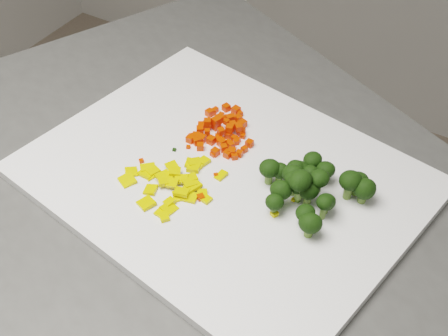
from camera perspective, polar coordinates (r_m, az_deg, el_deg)
The scene contains 133 objects.
cutting_board at distance 0.82m, azimuth -0.00°, elevation -0.83°, with size 0.49×0.38×0.01m, color white.
carrot_pile at distance 0.86m, azimuth -0.15°, elevation 3.93°, with size 0.11×0.11×0.03m, color #EE2402, non-canonical shape.
pepper_pile at distance 0.80m, azimuth -4.58°, elevation -0.88°, with size 0.13×0.13×0.02m, color #DEBA0B, non-canonical shape.
broccoli_pile at distance 0.77m, azimuth 8.26°, elevation -1.25°, with size 0.13×0.13×0.06m, color black, non-canonical shape.
carrot_cube_0 at distance 0.84m, azimuth -0.03°, elevation 1.86°, with size 0.01×0.01×0.01m, color #EE2402.
carrot_cube_1 at distance 0.88m, azimuth 0.47°, elevation 3.75°, with size 0.01×0.01×0.01m, color #EE2402.
carrot_cube_2 at distance 0.87m, azimuth 0.25°, elevation 4.24°, with size 0.01×0.01×0.01m, color #EE2402.
carrot_cube_3 at distance 0.86m, azimuth 0.94°, elevation 2.73°, with size 0.01×0.01×0.01m, color #EE2402.
carrot_cube_4 at distance 0.90m, azimuth 1.45°, elevation 4.98°, with size 0.01×0.01×0.01m, color #EE2402.
carrot_cube_5 at distance 0.87m, azimuth 0.81°, elevation 3.97°, with size 0.01×0.01×0.01m, color #EE2402.
carrot_cube_6 at distance 0.88m, azimuth -1.53°, elevation 3.94°, with size 0.01×0.01×0.01m, color #EE2402.
carrot_cube_7 at distance 0.88m, azimuth -2.08°, elevation 3.87°, with size 0.01×0.01×0.01m, color #EE2402.
carrot_cube_8 at distance 0.87m, azimuth -1.53°, elevation 4.20°, with size 0.01×0.01×0.01m, color #EE2402.
carrot_cube_9 at distance 0.83m, azimuth 0.95°, elevation 1.08°, with size 0.01×0.01×0.01m, color #EE2402.
carrot_cube_10 at distance 0.91m, azimuth 1.10°, elevation 5.30°, with size 0.01×0.01×0.01m, color #EE2402.
carrot_cube_11 at distance 0.87m, azimuth 1.58°, elevation 3.25°, with size 0.01×0.01×0.01m, color #EE2402.
carrot_cube_12 at distance 0.87m, azimuth 1.63°, elevation 3.44°, with size 0.01×0.01×0.01m, color #EE2402.
carrot_cube_13 at distance 0.88m, azimuth -1.47°, elevation 3.97°, with size 0.01×0.01×0.01m, color #EE2402.
carrot_cube_14 at distance 0.86m, azimuth -0.59°, elevation 2.91°, with size 0.01×0.01×0.01m, color #EE2402.
carrot_cube_15 at distance 0.90m, azimuth -0.25°, elevation 4.84°, with size 0.01×0.01×0.01m, color #EE2402.
carrot_cube_16 at distance 0.86m, azimuth 1.21°, elevation 2.56°, with size 0.01×0.01×0.01m, color #EE2402.
carrot_cube_17 at distance 0.86m, azimuth -3.10°, elevation 2.67°, with size 0.01×0.01×0.01m, color #EE2402.
carrot_cube_18 at distance 0.87m, azimuth 1.74°, elevation 2.95°, with size 0.01×0.01×0.01m, color #EE2402.
carrot_cube_19 at distance 0.89m, azimuth -0.63°, elevation 4.38°, with size 0.01×0.01×0.01m, color #EE2402.
carrot_cube_20 at distance 0.86m, azimuth -1.18°, elevation 2.55°, with size 0.01×0.01×0.01m, color #EE2402.
carrot_cube_21 at distance 0.87m, azimuth 0.76°, elevation 4.06°, with size 0.01×0.01×0.01m, color #EE2402.
carrot_cube_22 at distance 0.84m, azimuth 1.86°, elevation 1.72°, with size 0.01×0.01×0.01m, color #EE2402.
carrot_cube_23 at distance 0.91m, azimuth -0.78°, elevation 5.37°, with size 0.01×0.01×0.01m, color #EE2402.
carrot_cube_24 at distance 0.88m, azimuth -0.75°, elevation 3.82°, with size 0.01×0.01×0.01m, color #EE2402.
carrot_cube_25 at distance 0.87m, azimuth 0.35°, elevation 3.05°, with size 0.01×0.01×0.01m, color #EE2402.
carrot_cube_26 at distance 0.89m, azimuth -0.89°, elevation 4.27°, with size 0.01×0.01×0.01m, color #EE2402.
carrot_cube_27 at distance 0.86m, azimuth -0.45°, elevation 2.65°, with size 0.01×0.01×0.01m, color #EE2402.
carrot_cube_28 at distance 0.86m, azimuth 1.11°, elevation 2.39°, with size 0.01×0.01×0.01m, color #EE2402.
carrot_cube_29 at distance 0.90m, azimuth -1.10°, elevation 5.13°, with size 0.01×0.01×0.01m, color #EE2402.
carrot_cube_30 at distance 0.87m, azimuth 1.27°, elevation 3.83°, with size 0.01×0.01×0.01m, color #EE2402.
carrot_cube_31 at distance 0.86m, azimuth -2.39°, elevation 2.55°, with size 0.01×0.01×0.01m, color #EE2402.
carrot_cube_32 at distance 0.86m, azimuth -0.27°, elevation 3.36°, with size 0.01×0.01×0.01m, color #EE2402.
carrot_cube_33 at distance 0.84m, azimuth -0.81°, elevation 1.47°, with size 0.01×0.01×0.01m, color #EE2402.
carrot_cube_34 at distance 0.91m, azimuth 0.20°, elevation 5.54°, with size 0.01×0.01×0.01m, color #EE2402.
carrot_cube_35 at distance 0.86m, azimuth 0.53°, elevation 3.63°, with size 0.01×0.01×0.01m, color #EE2402.
carrot_cube_36 at distance 0.89m, azimuth 0.73°, elevation 4.54°, with size 0.01×0.01×0.01m, color #EE2402.
carrot_cube_37 at distance 0.86m, azimuth 1.38°, elevation 3.70°, with size 0.01×0.01×0.01m, color #EE2402.
carrot_cube_38 at distance 0.86m, azimuth -2.26°, elevation 2.70°, with size 0.01×0.01×0.01m, color #EE2402.
carrot_cube_39 at distance 0.85m, azimuth 0.64°, elevation 2.10°, with size 0.01×0.01×0.01m, color #EE2402.
carrot_cube_40 at distance 0.86m, azimuth -1.54°, elevation 3.32°, with size 0.01×0.01×0.01m, color #EE2402.
carrot_cube_41 at distance 0.84m, azimuth 0.33°, elevation 1.28°, with size 0.01×0.01×0.01m, color #EE2402.
carrot_cube_42 at distance 0.85m, azimuth 2.43°, elevation 2.24°, with size 0.01×0.01×0.01m, color #EE2402.
carrot_cube_43 at distance 0.86m, azimuth -2.05°, elevation 2.70°, with size 0.01×0.01×0.01m, color #EE2402.
carrot_cube_44 at distance 0.85m, azimuth -2.18°, elevation 1.97°, with size 0.01×0.01×0.01m, color #EE2402.
carrot_cube_45 at distance 0.88m, azimuth 1.69°, elevation 4.06°, with size 0.01×0.01×0.01m, color #EE2402.
carrot_cube_46 at distance 0.86m, azimuth -2.52°, elevation 2.49°, with size 0.01×0.01×0.01m, color #EE2402.
carrot_cube_47 at distance 0.87m, azimuth -0.74°, elevation 4.29°, with size 0.01×0.01×0.01m, color #EE2402.
carrot_cube_48 at distance 0.86m, azimuth 0.52°, elevation 3.63°, with size 0.01×0.01×0.01m, color #EE2402.
carrot_cube_49 at distance 0.88m, azimuth 0.51°, elevation 4.57°, with size 0.01×0.01×0.01m, color #EE2402.
carrot_cube_50 at distance 0.89m, azimuth -0.40°, elevation 4.52°, with size 0.01×0.01×0.01m, color #EE2402.
carrot_cube_51 at distance 0.85m, azimuth 2.34°, elevation 2.26°, with size 0.01×0.01×0.01m, color #EE2402.
carrot_cube_52 at distance 0.86m, azimuth -0.26°, elevation 2.56°, with size 0.01×0.01×0.01m, color #EE2402.
carrot_cube_53 at distance 0.84m, azimuth 1.41°, elevation 1.33°, with size 0.01×0.01×0.01m, color #EE2402.
carrot_cube_54 at distance 0.89m, azimuth -1.71°, elevation 4.17°, with size 0.01×0.01×0.01m, color #EE2402.
carrot_cube_55 at distance 0.87m, azimuth -2.21°, elevation 3.50°, with size 0.01×0.01×0.01m, color #EE2402.
carrot_cube_56 at distance 0.84m, azimuth 0.72°, elevation 1.48°, with size 0.01×0.01×0.01m, color #EE2402.
carrot_cube_57 at distance 0.89m, azimuth 0.16°, elevation 4.49°, with size 0.01×0.01×0.01m, color #EE2402.
carrot_cube_58 at distance 0.86m, azimuth -2.57°, elevation 2.92°, with size 0.01×0.01×0.01m, color #EE2402.
carrot_cube_59 at distance 0.89m, azimuth 1.30°, elevation 4.56°, with size 0.01×0.01×0.01m, color #EE2402.
carrot_cube_60 at distance 0.86m, azimuth -2.81°, elevation 2.87°, with size 0.01×0.01×0.01m, color #EE2402.
carrot_cube_61 at distance 0.85m, azimuth -0.22°, elevation 2.34°, with size 0.01×0.01×0.01m, color #EE2402.
carrot_cube_62 at distance 0.90m, azimuth -1.34°, elevation 5.07°, with size 0.01×0.01×0.01m, color #EE2402.
carrot_cube_63 at distance 0.85m, azimuth 0.39°, elevation 2.32°, with size 0.01×0.01×0.01m, color #EE2402.
pepper_chunk_0 at distance 0.78m, azimuth -7.12°, elevation -3.21°, with size 0.02×0.02×0.00m, color #DEBA0B.
pepper_chunk_1 at distance 0.81m, azimuth -0.28°, elevation -0.69°, with size 0.02×0.01×0.00m, color #DEBA0B.
pepper_chunk_2 at distance 0.77m, azimuth -5.75°, elevation -4.11°, with size 0.01×0.01×0.00m, color #DEBA0B.
pepper_chunk_3 at distance 0.78m, azimuth -5.00°, elevation -3.12°, with size 0.01×0.01×0.01m, color #DEBA0B.
pepper_chunk_4 at distance 0.78m, azimuth -1.69°, elevation -2.85°, with size 0.01×0.01×0.00m, color #DEBA0B.
pepper_chunk_5 at distance 0.82m, azimuth -6.46°, elevation -0.33°, with size 0.02×0.01×0.01m, color #DEBA0B.
pepper_chunk_6 at distance 0.80m, azimuth -5.33°, elevation -1.22°, with size 0.02×0.01×0.00m, color #DEBA0B.
pepper_chunk_7 at distance 0.79m, azimuth -4.73°, elevation -1.38°, with size 0.01×0.01×0.00m, color #DEBA0B.
pepper_chunk_8 at distance 0.78m, azimuth -3.16°, elevation -2.69°, with size 0.02×0.02×0.00m, color #DEBA0B.
pepper_chunk_9 at distance 0.81m, azimuth -8.83°, elevation -1.12°, with size 0.02×0.02×0.00m, color #DEBA0B.
pepper_chunk_10 at distance 0.80m, azimuth -3.92°, elevation -1.02°, with size 0.02×0.01×0.00m, color #DEBA0B.
pepper_chunk_11 at distance 0.77m, azimuth -5.05°, elevation -3.70°, with size 0.02×0.02×0.00m, color #DEBA0B.
pepper_chunk_12 at distance 0.82m, azimuth -8.48°, elevation -0.38°, with size 0.02×0.02×0.00m, color #DEBA0B.
pepper_chunk_13 at distance 0.79m, azimuth -2.87°, elevation -1.68°, with size 0.02×0.01×0.00m, color #DEBA0B.
pepper_chunk_14 at distance 0.82m, azimuth -2.77°, elevation 0.06°, with size 0.02×0.02×0.01m, color #DEBA0B.
pepper_chunk_15 at distance 0.82m, azimuth -4.78°, elevation 0.16°, with size 0.02×0.02×0.00m, color #DEBA0B.
pepper_chunk_16 at distance 0.78m, azimuth -3.91°, elevation -2.21°, with size 0.01×0.02×0.00m, color #DEBA0B.
pepper_chunk_17 at distance 0.80m, azimuth -6.73°, elevation -1.97°, with size 0.02×0.02×0.00m, color #DEBA0B.
pepper_chunk_18 at distance 0.76m, azimuth -5.51°, elevation -4.46°, with size 0.01×0.01×0.00m, color #DEBA0B.
pepper_chunk_19 at distance 0.82m, azimuth -2.57°, elevation 0.08°, with size 0.02×0.01×0.00m, color #DEBA0B.
pepper_chunk_20 at distance 0.82m, azimuth -7.19°, elevation -0.57°, with size 0.02×0.01×0.00m, color #DEBA0B.
pepper_chunk_21 at distance 0.81m, azimuth -4.50°, elevation -0.33°, with size 0.01×0.01×0.01m, color #DEBA0B.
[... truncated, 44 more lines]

